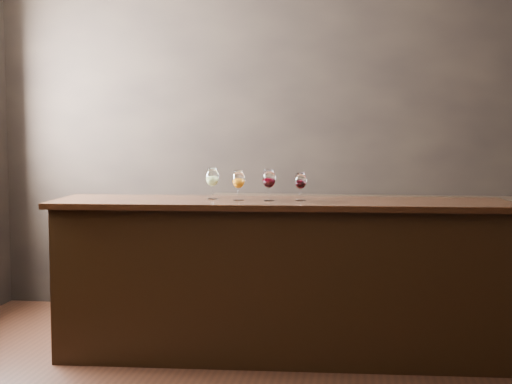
# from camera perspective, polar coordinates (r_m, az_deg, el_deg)

# --- Properties ---
(room_shell) EXTENTS (5.02, 4.52, 2.81)m
(room_shell) POSITION_cam_1_polar(r_m,az_deg,el_deg) (3.49, -2.10, 11.43)
(room_shell) COLOR black
(room_shell) RESTS_ON ground
(bar_counter) EXTENTS (2.75, 0.75, 0.95)m
(bar_counter) POSITION_cam_1_polar(r_m,az_deg,el_deg) (4.49, 1.81, -7.19)
(bar_counter) COLOR black
(bar_counter) RESTS_ON ground
(bar_top) EXTENTS (2.84, 0.82, 0.04)m
(bar_top) POSITION_cam_1_polar(r_m,az_deg,el_deg) (4.42, 1.83, -0.90)
(bar_top) COLOR black
(bar_top) RESTS_ON bar_counter
(back_bar_shelf) EXTENTS (2.59, 0.40, 0.93)m
(back_bar_shelf) POSITION_cam_1_polar(r_m,az_deg,el_deg) (5.41, 10.01, -5.33)
(back_bar_shelf) COLOR black
(back_bar_shelf) RESTS_ON ground
(glass_white) EXTENTS (0.08, 0.08, 0.20)m
(glass_white) POSITION_cam_1_polar(r_m,az_deg,el_deg) (4.51, -3.51, 1.14)
(glass_white) COLOR white
(glass_white) RESTS_ON bar_top
(glass_amber) EXTENTS (0.08, 0.08, 0.19)m
(glass_amber) POSITION_cam_1_polar(r_m,az_deg,el_deg) (4.41, -1.41, 0.95)
(glass_amber) COLOR white
(glass_amber) RESTS_ON bar_top
(glass_red_a) EXTENTS (0.08, 0.08, 0.19)m
(glass_red_a) POSITION_cam_1_polar(r_m,az_deg,el_deg) (4.39, 1.04, 1.00)
(glass_red_a) COLOR white
(glass_red_a) RESTS_ON bar_top
(glass_red_b) EXTENTS (0.07, 0.07, 0.17)m
(glass_red_b) POSITION_cam_1_polar(r_m,az_deg,el_deg) (4.42, 3.59, 0.85)
(glass_red_b) COLOR white
(glass_red_b) RESTS_ON bar_top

